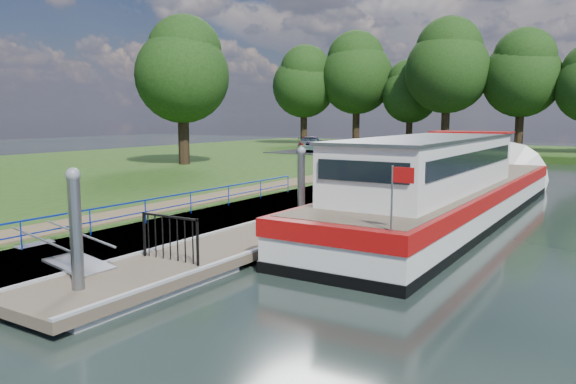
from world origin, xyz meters
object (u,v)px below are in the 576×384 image
Objects in this scene: car_c at (311,144)px; car_d at (383,144)px; car_a at (406,148)px; car_b at (370,146)px; barge at (453,190)px; pontoon at (358,209)px.

car_d is at bearing -159.58° from car_c.
car_b is at bearing 165.04° from car_a.
barge is at bearing -37.16° from car_d.
barge reaches higher than car_d.
car_a is 0.77× the size of car_d.
pontoon is 26.77m from car_c.
car_a is at bearing -22.02° from car_d.
pontoon is at bearing 101.03° from car_c.
car_b is at bearing 121.55° from barge.
car_b is 0.90× the size of car_d.
pontoon is 24.54m from car_b.
car_a is 8.60m from car_c.
car_a reaches higher than pontoon.
car_c is (-8.57, -0.71, 0.09)m from car_a.
barge is at bearing -84.73° from car_a.
pontoon is 6.89× the size of car_d.
car_d is (-3.71, 3.93, 0.03)m from car_a.
car_c is at bearing 165.10° from car_a.
car_a is 3.12m from car_b.
barge is 23.97m from car_a.
car_c is 1.05× the size of car_d.
pontoon is 1.42× the size of barge.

